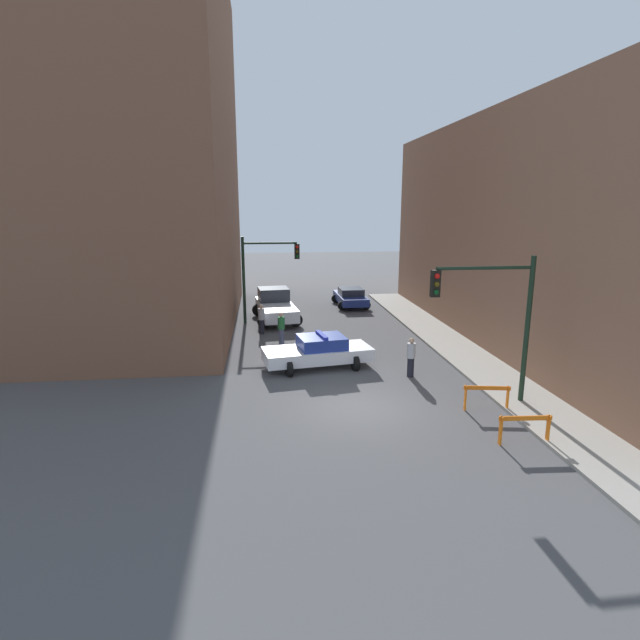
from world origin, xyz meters
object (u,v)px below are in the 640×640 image
Objects in this scene: traffic_light_far at (262,267)px; barrier_mid at (487,394)px; white_truck at (275,306)px; pedestrian_sidewalk at (411,357)px; pedestrian_corner at (262,319)px; parked_car_near at (351,297)px; traffic_light_near at (497,308)px; barrier_front at (525,425)px; pedestrian_crossing at (281,328)px; police_car at (319,351)px.

barrier_mid is at bearing -61.89° from traffic_light_far.
traffic_light_far reaches higher than white_truck.
traffic_light_far is at bearing 85.55° from pedestrian_sidewalk.
white_truck is 3.47m from pedestrian_corner.
pedestrian_corner is (-6.24, -7.20, 0.19)m from parked_car_near.
barrier_front is (-0.33, -3.01, -2.91)m from traffic_light_near.
traffic_light_near is 4.64m from pedestrian_sidewalk.
parked_car_near is 2.74× the size of barrier_mid.
white_truck is at bearing 111.67° from barrier_front.
parked_car_near is at bearing 55.46° from pedestrian_sidewalk.
pedestrian_corner is (-0.08, -2.80, -2.54)m from traffic_light_far.
traffic_light_far reaches higher than barrier_front.
pedestrian_sidewalk is at bearing -146.36° from pedestrian_crossing.
white_truck is 3.49× the size of barrier_front.
traffic_light_far is at bearing 5.84° from police_car.
traffic_light_near is 11.64m from pedestrian_crossing.
pedestrian_crossing is at bearing 125.95° from barrier_mid.
traffic_light_far is 3.78m from pedestrian_corner.
traffic_light_far is 18.76m from barrier_front.
police_car is 13.87m from parked_car_near.
traffic_light_near is 3.13× the size of pedestrian_sidewalk.
pedestrian_crossing is at bearing 98.58° from pedestrian_sidewalk.
traffic_light_near is 16.03m from traffic_light_far.
white_truck reaches higher than pedestrian_crossing.
police_car is 6.64m from pedestrian_corner.
pedestrian_corner reaches higher than barrier_mid.
traffic_light_near is at bearing -85.46° from parked_car_near.
pedestrian_sidewalk is 1.04× the size of barrier_front.
pedestrian_corner reaches higher than police_car.
pedestrian_corner is 13.91m from barrier_mid.
traffic_light_near reaches higher than traffic_light_far.
parked_car_near is at bearing 94.62° from barrier_mid.
pedestrian_corner reaches higher than parked_car_near.
barrier_front is at bearing -65.48° from traffic_light_far.
pedestrian_crossing is (0.92, -5.05, -2.54)m from traffic_light_far.
pedestrian_sidewalk is at bearing -127.96° from pedestrian_corner.
white_truck is at bearing 116.70° from traffic_light_near.
pedestrian_sidewalk is at bearing 104.52° from barrier_front.
pedestrian_corner is (-0.85, -3.37, -0.04)m from white_truck.
pedestrian_sidewalk reaches higher than parked_car_near.
traffic_light_far is 3.13× the size of pedestrian_crossing.
police_car is at bearing -106.98° from parked_car_near.
white_truck is 3.37× the size of pedestrian_crossing.
barrier_mid is (-0.03, 2.53, 0.00)m from barrier_front.
parked_car_near is 15.02m from pedestrian_sidewalk.
parked_car_near is 9.53m from pedestrian_corner.
parked_car_near is (3.74, 13.36, -0.05)m from police_car.
pedestrian_crossing is 1.04× the size of barrier_front.
traffic_light_near is 1.05× the size of police_car.
pedestrian_crossing reaches higher than barrier_front.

